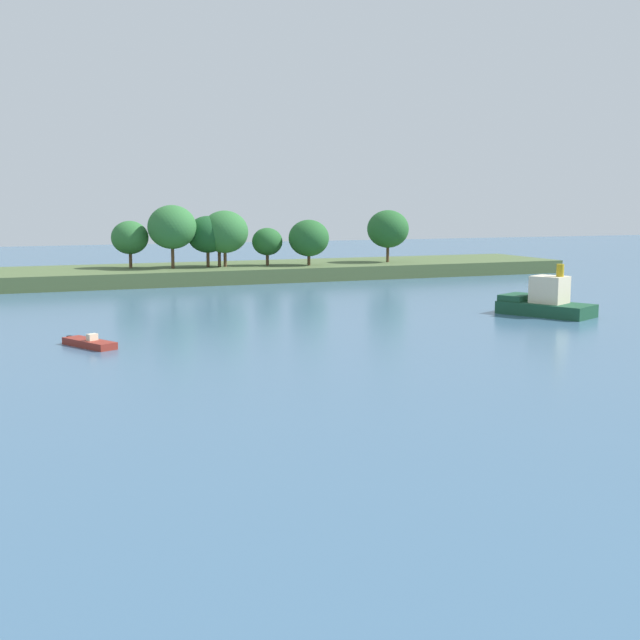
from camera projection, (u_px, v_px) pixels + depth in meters
name	position (u px, v px, depth m)	size (l,w,h in m)	color
treeline_island	(279.00, 258.00, 119.14)	(81.16, 17.81, 10.44)	#4C6038
fishing_skiff	(89.00, 343.00, 62.72)	(3.71, 5.31, 1.04)	maroon
tugboat	(545.00, 302.00, 79.98)	(7.67, 9.68, 5.03)	#19472D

